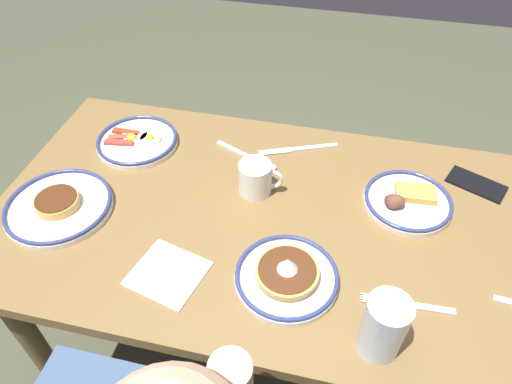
% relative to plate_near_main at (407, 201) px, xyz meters
% --- Properties ---
extents(ground_plane, '(6.00, 6.00, 0.00)m').
position_rel_plate_near_main_xyz_m(ground_plane, '(0.29, 0.11, -0.75)').
color(ground_plane, '#444634').
extents(dining_table, '(1.44, 0.76, 0.74)m').
position_rel_plate_near_main_xyz_m(dining_table, '(0.29, 0.11, -0.11)').
color(dining_table, brown).
rests_on(dining_table, ground_plane).
extents(plate_near_main, '(0.22, 0.22, 0.05)m').
position_rel_plate_near_main_xyz_m(plate_near_main, '(0.00, 0.00, 0.00)').
color(plate_near_main, silver).
rests_on(plate_near_main, dining_table).
extents(plate_center_pancakes, '(0.23, 0.23, 0.04)m').
position_rel_plate_near_main_xyz_m(plate_center_pancakes, '(0.76, -0.08, -0.00)').
color(plate_center_pancakes, white).
rests_on(plate_center_pancakes, dining_table).
extents(plate_far_companion, '(0.23, 0.23, 0.07)m').
position_rel_plate_near_main_xyz_m(plate_far_companion, '(0.25, 0.29, 0.00)').
color(plate_far_companion, silver).
rests_on(plate_far_companion, dining_table).
extents(plate_far_side, '(0.26, 0.26, 0.04)m').
position_rel_plate_near_main_xyz_m(plate_far_side, '(0.84, 0.21, -0.00)').
color(plate_far_side, white).
rests_on(plate_far_side, dining_table).
extents(coffee_mug, '(0.11, 0.08, 0.09)m').
position_rel_plate_near_main_xyz_m(coffee_mug, '(0.38, 0.03, 0.03)').
color(coffee_mug, white).
rests_on(coffee_mug, dining_table).
extents(drinking_glass, '(0.08, 0.08, 0.14)m').
position_rel_plate_near_main_xyz_m(drinking_glass, '(0.06, 0.40, 0.05)').
color(drinking_glass, silver).
rests_on(drinking_glass, dining_table).
extents(cell_phone, '(0.16, 0.13, 0.01)m').
position_rel_plate_near_main_xyz_m(cell_phone, '(-0.18, -0.12, -0.01)').
color(cell_phone, black).
rests_on(cell_phone, dining_table).
extents(paper_napkin, '(0.18, 0.17, 0.00)m').
position_rel_plate_near_main_xyz_m(paper_napkin, '(0.51, 0.33, -0.01)').
color(paper_napkin, white).
rests_on(paper_napkin, dining_table).
extents(fork_far, '(0.19, 0.03, 0.01)m').
position_rel_plate_near_main_xyz_m(fork_far, '(-0.00, 0.30, -0.01)').
color(fork_far, silver).
rests_on(fork_far, dining_table).
extents(butter_knife, '(0.22, 0.10, 0.01)m').
position_rel_plate_near_main_xyz_m(butter_knife, '(0.30, -0.16, -0.01)').
color(butter_knife, silver).
rests_on(butter_knife, dining_table).
extents(tea_spoon, '(0.19, 0.10, 0.01)m').
position_rel_plate_near_main_xyz_m(tea_spoon, '(0.41, -0.08, -0.01)').
color(tea_spoon, silver).
rests_on(tea_spoon, dining_table).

